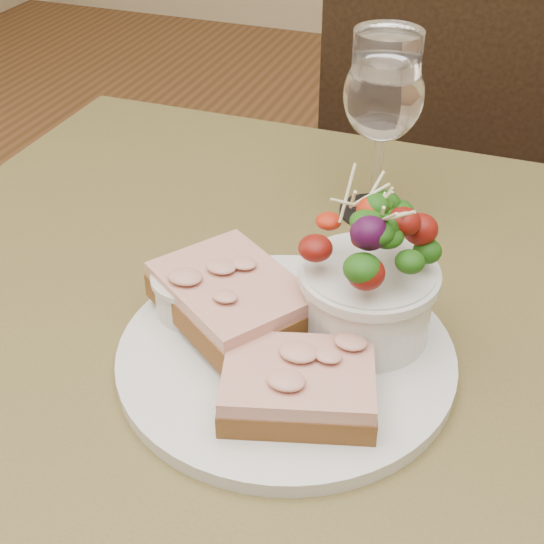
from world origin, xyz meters
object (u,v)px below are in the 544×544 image
(wine_glass, at_px, (383,100))
(sandwich_back, at_px, (231,297))
(salad_bowl, at_px, (369,271))
(dinner_plate, at_px, (286,355))
(cafe_table, at_px, (273,425))
(sandwich_front, at_px, (298,385))
(chair_far, at_px, (434,288))
(ramekin, at_px, (194,291))

(wine_glass, bearing_deg, sandwich_back, -105.33)
(sandwich_back, distance_m, salad_bowl, 0.11)
(dinner_plate, height_order, wine_glass, wine_glass)
(cafe_table, height_order, salad_bowl, salad_bowl)
(cafe_table, distance_m, salad_bowl, 0.19)
(cafe_table, xyz_separation_m, wine_glass, (0.03, 0.22, 0.22))
(dinner_plate, distance_m, wine_glass, 0.27)
(cafe_table, relative_size, wine_glass, 4.57)
(dinner_plate, distance_m, sandwich_front, 0.06)
(sandwich_back, height_order, wine_glass, wine_glass)
(chair_far, bearing_deg, wine_glass, 78.01)
(ramekin, relative_size, salad_bowl, 0.51)
(chair_far, distance_m, wine_glass, 0.78)
(sandwich_back, bearing_deg, dinner_plate, 15.50)
(dinner_plate, xyz_separation_m, salad_bowl, (0.05, 0.04, 0.07))
(sandwich_front, xyz_separation_m, wine_glass, (-0.02, 0.29, 0.10))
(sandwich_front, xyz_separation_m, ramekin, (-0.11, 0.07, 0.00))
(ramekin, bearing_deg, cafe_table, 0.60)
(cafe_table, height_order, wine_glass, wine_glass)
(ramekin, distance_m, salad_bowl, 0.15)
(chair_far, xyz_separation_m, wine_glass, (-0.02, -0.53, 0.58))
(sandwich_front, xyz_separation_m, sandwich_back, (-0.08, 0.07, 0.01))
(chair_far, height_order, sandwich_front, chair_far)
(dinner_plate, height_order, sandwich_front, sandwich_front)
(sandwich_front, bearing_deg, dinner_plate, 101.88)
(chair_far, bearing_deg, ramekin, 71.44)
(dinner_plate, bearing_deg, salad_bowl, 40.04)
(dinner_plate, bearing_deg, sandwich_back, 161.01)
(sandwich_front, relative_size, ramekin, 1.97)
(cafe_table, height_order, chair_far, chair_far)
(dinner_plate, distance_m, sandwich_back, 0.06)
(salad_bowl, bearing_deg, dinner_plate, -139.96)
(cafe_table, bearing_deg, wine_glass, 82.91)
(dinner_plate, relative_size, salad_bowl, 2.08)
(sandwich_back, bearing_deg, chair_far, 118.09)
(chair_far, relative_size, sandwich_back, 5.87)
(sandwich_front, relative_size, wine_glass, 0.72)
(wine_glass, bearing_deg, salad_bowl, -78.17)
(wine_glass, bearing_deg, chair_far, 87.58)
(cafe_table, xyz_separation_m, salad_bowl, (0.07, 0.02, 0.17))
(dinner_plate, xyz_separation_m, sandwich_back, (-0.05, 0.02, 0.03))
(chair_far, distance_m, sandwich_front, 0.95)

